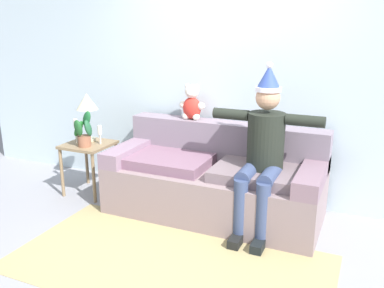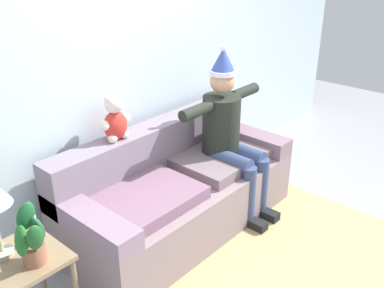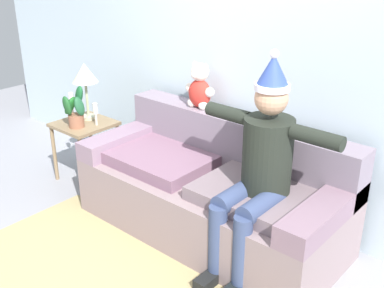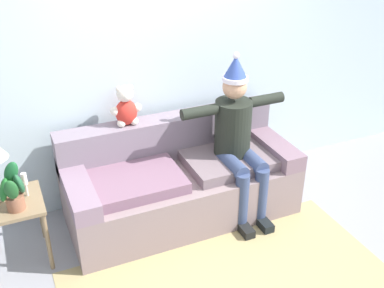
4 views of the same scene
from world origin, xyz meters
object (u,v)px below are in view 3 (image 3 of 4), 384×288
(couch, at_px, (213,191))
(potted_plant, at_px, (75,109))
(candle_short, at_px, (95,111))
(person_seated, at_px, (259,165))
(teddy_bear, at_px, (200,88))
(side_table, at_px, (85,132))
(candle_tall, at_px, (72,102))
(table_lamp, at_px, (85,76))

(couch, relative_size, potted_plant, 5.25)
(candle_short, bearing_deg, potted_plant, -122.40)
(person_seated, bearing_deg, potted_plant, -178.71)
(person_seated, relative_size, teddy_bear, 4.07)
(side_table, height_order, candle_tall, candle_tall)
(candle_tall, distance_m, candle_short, 0.29)
(couch, height_order, candle_short, couch)
(teddy_bear, distance_m, table_lamp, 1.19)
(table_lamp, distance_m, candle_tall, 0.29)
(couch, height_order, candle_tall, couch)
(couch, distance_m, candle_short, 1.40)
(candle_tall, bearing_deg, couch, 4.13)
(teddy_bear, distance_m, candle_tall, 1.33)
(couch, xyz_separation_m, person_seated, (0.51, -0.17, 0.45))
(couch, distance_m, person_seated, 0.70)
(candle_short, bearing_deg, table_lamp, 162.91)
(person_seated, xyz_separation_m, teddy_bear, (-0.90, 0.45, 0.26))
(couch, height_order, teddy_bear, teddy_bear)
(person_seated, distance_m, side_table, 2.03)
(person_seated, distance_m, candle_short, 1.87)
(potted_plant, bearing_deg, candle_short, 57.60)
(teddy_bear, height_order, candle_tall, teddy_bear)
(side_table, bearing_deg, person_seated, -1.99)
(couch, xyz_separation_m, potted_plant, (-1.45, -0.21, 0.41))
(couch, height_order, potted_plant, potted_plant)
(side_table, distance_m, candle_tall, 0.31)
(table_lamp, xyz_separation_m, candle_short, (0.19, -0.06, -0.29))
(table_lamp, bearing_deg, candle_short, -17.09)
(teddy_bear, relative_size, potted_plant, 0.94)
(side_table, bearing_deg, couch, 3.75)
(couch, distance_m, table_lamp, 1.68)
(teddy_bear, distance_m, side_table, 1.30)
(table_lamp, distance_m, candle_short, 0.35)
(couch, relative_size, candle_tall, 7.82)
(teddy_bear, xyz_separation_m, potted_plant, (-1.06, -0.50, -0.30))
(person_seated, relative_size, potted_plant, 3.85)
(person_seated, relative_size, table_lamp, 2.87)
(side_table, bearing_deg, candle_tall, -171.76)
(candle_tall, bearing_deg, candle_short, 12.25)
(person_seated, xyz_separation_m, potted_plant, (-1.96, -0.04, -0.04))
(side_table, xyz_separation_m, candle_tall, (-0.14, -0.02, 0.27))
(couch, xyz_separation_m, side_table, (-1.49, -0.10, 0.14))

